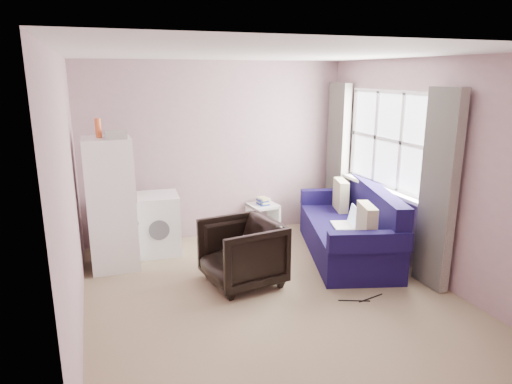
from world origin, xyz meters
TOP-DOWN VIEW (x-y plane):
  - room at (0.02, 0.01)m, footprint 3.84×4.24m
  - armchair at (-0.19, 0.39)m, footprint 0.85×0.89m
  - fridge at (-1.52, 1.37)m, footprint 0.57×0.55m
  - washing_machine at (-0.95, 1.66)m, footprint 0.60×0.60m
  - side_table at (0.63, 1.91)m, footprint 0.44×0.44m
  - sofa at (1.41, 0.70)m, footprint 1.46×2.21m
  - window_dressing at (1.78, 0.70)m, footprint 0.17×2.62m
  - floor_cables at (0.88, -0.44)m, footprint 0.52×0.14m

SIDE VIEW (x-z plane):
  - floor_cables at x=0.88m, z-range 0.00..0.01m
  - side_table at x=0.63m, z-range -0.02..0.53m
  - sofa at x=1.41m, z-range -0.12..0.79m
  - armchair at x=-0.19m, z-range 0.00..0.81m
  - washing_machine at x=-0.95m, z-range 0.02..0.81m
  - fridge at x=-1.52m, z-range -0.10..1.72m
  - window_dressing at x=1.78m, z-range 0.02..2.20m
  - room at x=0.02m, z-range -0.02..2.52m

